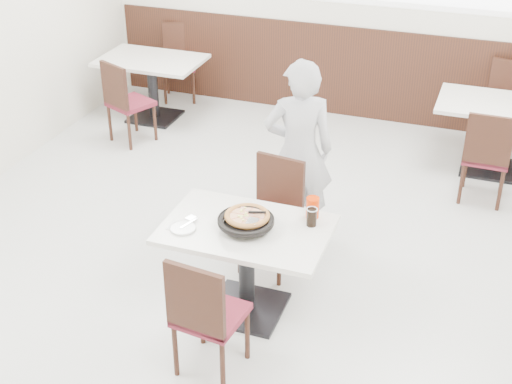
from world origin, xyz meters
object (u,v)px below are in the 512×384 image
(chair_near, at_px, (211,312))
(pizza, at_px, (247,218))
(bg_table_left, at_px, (153,89))
(bg_chair_right_near, at_px, (487,155))
(bg_table_right, at_px, (493,137))
(chair_far, at_px, (269,219))
(bg_chair_left_far, at_px, (179,63))
(bg_chair_right_far, at_px, (500,107))
(cola_glass, at_px, (312,217))
(side_plate, at_px, (183,228))
(diner_person, at_px, (299,152))
(red_cup, at_px, (313,208))
(main_table, at_px, (247,270))
(bg_chair_left_near, at_px, (130,101))
(pizza_pan, at_px, (246,224))

(chair_near, xyz_separation_m, pizza, (0.01, 0.69, 0.34))
(bg_table_left, bearing_deg, bg_chair_right_near, -10.12)
(bg_table_right, bearing_deg, chair_far, -123.18)
(bg_chair_left_far, xyz_separation_m, bg_chair_right_far, (3.91, -0.12, 0.00))
(cola_glass, distance_m, bg_chair_right_near, 2.49)
(pizza, xyz_separation_m, side_plate, (-0.41, -0.21, -0.05))
(diner_person, relative_size, bg_chair_right_near, 1.73)
(chair_far, distance_m, side_plate, 0.91)
(chair_far, bearing_deg, pizza, 99.70)
(side_plate, height_order, red_cup, red_cup)
(main_table, xyz_separation_m, side_plate, (-0.42, -0.18, 0.38))
(main_table, distance_m, bg_table_right, 3.43)
(bg_chair_right_near, bearing_deg, bg_chair_left_far, 161.47)
(bg_chair_left_near, height_order, bg_table_right, bg_chair_left_near)
(red_cup, bearing_deg, main_table, -143.90)
(chair_far, height_order, side_plate, chair_far)
(bg_chair_left_far, distance_m, bg_chair_right_far, 3.92)
(bg_chair_left_near, xyz_separation_m, bg_chair_left_far, (-0.03, 1.33, 0.00))
(pizza_pan, bearing_deg, chair_near, -91.46)
(pizza_pan, height_order, bg_chair_left_far, bg_chair_left_far)
(bg_table_left, distance_m, bg_chair_right_near, 3.95)
(pizza_pan, bearing_deg, diner_person, 88.29)
(diner_person, xyz_separation_m, bg_chair_left_near, (-2.32, 1.26, -0.35))
(main_table, bearing_deg, bg_chair_right_far, 66.16)
(bg_chair_left_near, relative_size, bg_chair_left_far, 1.00)
(bg_chair_left_near, bearing_deg, main_table, -22.52)
(chair_near, distance_m, bg_chair_right_near, 3.42)
(pizza, bearing_deg, bg_chair_left_near, 133.51)
(red_cup, height_order, bg_chair_right_near, bg_chair_right_near)
(chair_near, height_order, side_plate, chair_near)
(pizza, height_order, bg_chair_right_near, bg_chair_right_near)
(cola_glass, bearing_deg, bg_chair_left_far, 127.44)
(bg_table_left, bearing_deg, chair_near, -58.08)
(bg_chair_right_far, bearing_deg, bg_table_right, 100.94)
(chair_far, xyz_separation_m, cola_glass, (0.45, -0.40, 0.34))
(cola_glass, bearing_deg, red_cup, 102.50)
(chair_far, xyz_separation_m, pizza_pan, (0.03, -0.61, 0.32))
(red_cup, distance_m, bg_chair_right_near, 2.41)
(bg_chair_left_near, xyz_separation_m, bg_chair_right_near, (3.83, -0.04, 0.00))
(red_cup, bearing_deg, chair_near, -113.62)
(pizza_pan, distance_m, red_cup, 0.52)
(diner_person, height_order, bg_chair_left_near, diner_person)
(pizza_pan, bearing_deg, bg_chair_right_far, 66.38)
(chair_far, distance_m, bg_chair_left_near, 2.91)
(chair_near, relative_size, side_plate, 5.08)
(side_plate, height_order, cola_glass, cola_glass)
(red_cup, relative_size, bg_table_left, 0.13)
(pizza, distance_m, bg_table_left, 3.87)
(main_table, xyz_separation_m, bg_table_right, (1.59, 3.04, 0.00))
(red_cup, relative_size, bg_chair_right_near, 0.17)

